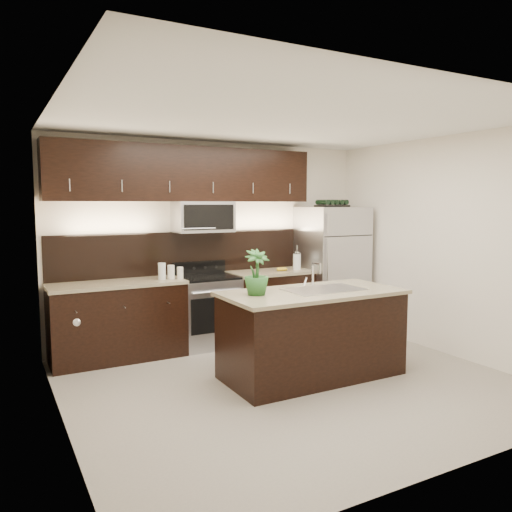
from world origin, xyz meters
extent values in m
plane|color=gray|center=(0.00, 0.00, 0.00)|extent=(4.50, 4.50, 0.00)
cube|color=silver|center=(0.00, 2.00, 1.35)|extent=(4.50, 0.02, 2.70)
cube|color=silver|center=(0.00, -2.00, 1.35)|extent=(4.50, 0.02, 2.70)
cube|color=silver|center=(-2.25, 0.00, 1.35)|extent=(0.02, 4.00, 2.70)
cube|color=silver|center=(2.25, 0.00, 1.35)|extent=(0.02, 4.00, 2.70)
cube|color=white|center=(0.00, 0.00, 2.70)|extent=(4.50, 4.00, 0.02)
cube|color=silver|center=(-2.23, -0.80, 1.01)|extent=(0.04, 0.80, 2.02)
sphere|color=silver|center=(-2.20, -0.48, 1.00)|extent=(0.06, 0.06, 0.06)
cube|color=black|center=(-2.24, 0.75, 1.65)|extent=(0.01, 0.32, 0.46)
cube|color=white|center=(-2.23, 0.75, 1.65)|extent=(0.00, 0.24, 0.36)
cube|color=black|center=(-1.42, 1.69, 0.45)|extent=(1.57, 0.62, 0.90)
cube|color=black|center=(0.71, 1.69, 0.45)|extent=(1.16, 0.62, 0.90)
cube|color=#B2B2B7|center=(-0.25, 1.69, 0.45)|extent=(0.76, 0.62, 0.90)
cube|color=black|center=(-0.25, 1.69, 0.92)|extent=(0.76, 0.60, 0.03)
cube|color=beige|center=(-1.42, 1.69, 0.92)|extent=(1.59, 0.65, 0.04)
cube|color=beige|center=(0.71, 1.69, 0.92)|extent=(1.18, 0.65, 0.04)
cube|color=black|center=(-0.46, 1.99, 1.22)|extent=(3.49, 0.02, 0.56)
cube|color=#B2B2B7|center=(-0.25, 1.80, 1.70)|extent=(0.76, 0.40, 0.40)
cube|color=black|center=(-0.46, 1.83, 2.25)|extent=(3.49, 0.33, 0.70)
cube|color=black|center=(0.30, 0.08, 0.45)|extent=(1.90, 0.90, 0.90)
cube|color=beige|center=(0.30, 0.08, 0.92)|extent=(1.96, 0.96, 0.04)
cube|color=silver|center=(0.45, 0.08, 0.95)|extent=(0.84, 0.50, 0.01)
cylinder|color=silver|center=(0.45, 0.29, 1.06)|extent=(0.03, 0.03, 0.24)
cylinder|color=silver|center=(0.45, 0.22, 1.21)|extent=(0.02, 0.14, 0.02)
cylinder|color=silver|center=(0.45, 0.15, 1.16)|extent=(0.02, 0.02, 0.10)
cube|color=#B2B2B7|center=(1.71, 1.63, 0.91)|extent=(0.88, 0.79, 1.82)
cube|color=black|center=(1.71, 1.63, 1.84)|extent=(0.45, 0.28, 0.03)
cylinder|color=black|center=(1.54, 1.63, 1.89)|extent=(0.08, 0.26, 0.08)
cylinder|color=black|center=(1.62, 1.63, 1.89)|extent=(0.08, 0.26, 0.08)
cylinder|color=black|center=(1.71, 1.63, 1.89)|extent=(0.08, 0.26, 0.08)
cylinder|color=black|center=(1.80, 1.63, 1.89)|extent=(0.08, 0.26, 0.08)
cylinder|color=black|center=(1.88, 1.63, 1.89)|extent=(0.08, 0.26, 0.08)
imported|color=#265C24|center=(-0.34, 0.16, 1.17)|extent=(0.26, 0.26, 0.47)
cylinder|color=silver|center=(-0.87, 1.64, 1.04)|extent=(0.09, 0.09, 0.21)
cylinder|color=silver|center=(-0.76, 1.61, 1.03)|extent=(0.09, 0.09, 0.17)
cylinder|color=silver|center=(-0.65, 1.59, 1.01)|extent=(0.08, 0.08, 0.15)
cylinder|color=silver|center=(1.11, 1.64, 1.05)|extent=(0.11, 0.11, 0.22)
cylinder|color=silver|center=(1.11, 1.64, 1.17)|extent=(0.12, 0.12, 0.02)
cylinder|color=silver|center=(1.11, 1.64, 1.23)|extent=(0.01, 0.01, 0.09)
ellipsoid|color=gold|center=(0.79, 1.61, 0.97)|extent=(0.17, 0.13, 0.05)
camera|label=1|loc=(-2.75, -4.28, 1.87)|focal=35.00mm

